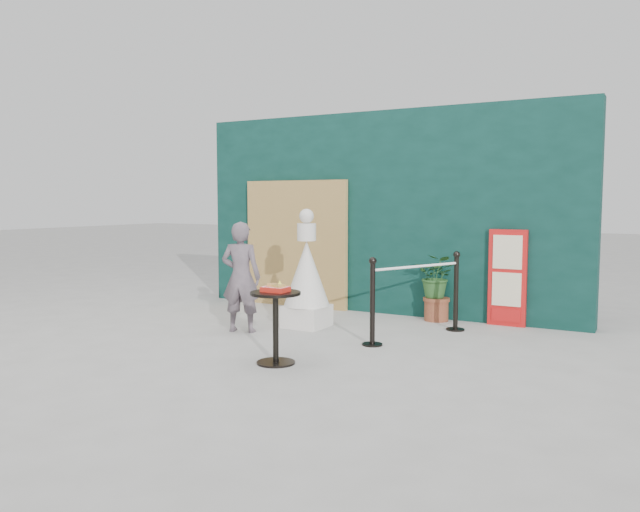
{
  "coord_description": "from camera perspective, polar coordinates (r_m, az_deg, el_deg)",
  "views": [
    {
      "loc": [
        3.71,
        -5.51,
        1.68
      ],
      "look_at": [
        0.0,
        1.2,
        1.0
      ],
      "focal_mm": 35.0,
      "sensor_mm": 36.0,
      "label": 1
    }
  ],
  "objects": [
    {
      "name": "ground",
      "position": [
        6.85,
        -4.92,
        -9.14
      ],
      "size": [
        60.0,
        60.0,
        0.0
      ],
      "primitive_type": "plane",
      "color": "#ADAAA5",
      "rests_on": "ground"
    },
    {
      "name": "back_wall",
      "position": [
        9.42,
        5.76,
        3.94
      ],
      "size": [
        6.0,
        0.3,
        3.0
      ],
      "primitive_type": "cube",
      "color": "black",
      "rests_on": "ground"
    },
    {
      "name": "bamboo_fence",
      "position": [
        9.9,
        -2.22,
        1.12
      ],
      "size": [
        1.8,
        0.08,
        2.0
      ],
      "primitive_type": "cube",
      "color": "tan",
      "rests_on": "ground"
    },
    {
      "name": "woman",
      "position": [
        8.03,
        -7.23,
        -1.91
      ],
      "size": [
        0.59,
        0.47,
        1.42
      ],
      "primitive_type": "imported",
      "rotation": [
        0.0,
        0.0,
        3.43
      ],
      "color": "#685961",
      "rests_on": "ground"
    },
    {
      "name": "menu_board",
      "position": [
        8.72,
        16.75,
        -1.94
      ],
      "size": [
        0.5,
        0.07,
        1.3
      ],
      "color": "red",
      "rests_on": "ground"
    },
    {
      "name": "statue",
      "position": [
        8.29,
        -1.23,
        -2.12
      ],
      "size": [
        0.61,
        0.61,
        1.58
      ],
      "color": "white",
      "rests_on": "ground"
    },
    {
      "name": "cafe_table",
      "position": [
        6.45,
        -4.08,
        -5.49
      ],
      "size": [
        0.52,
        0.52,
        0.75
      ],
      "color": "black",
      "rests_on": "ground"
    },
    {
      "name": "food_basket",
      "position": [
        6.41,
        -4.07,
        -2.95
      ],
      "size": [
        0.26,
        0.19,
        0.11
      ],
      "color": "red",
      "rests_on": "cafe_table"
    },
    {
      "name": "planter",
      "position": [
        8.87,
        10.63,
        -2.38
      ],
      "size": [
        0.55,
        0.48,
        0.94
      ],
      "color": "brown",
      "rests_on": "ground"
    },
    {
      "name": "stanchion_barrier",
      "position": [
        7.76,
        8.82,
        -3.78
      ],
      "size": [
        0.84,
        1.54,
        1.03
      ],
      "color": "black",
      "rests_on": "ground"
    }
  ]
}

